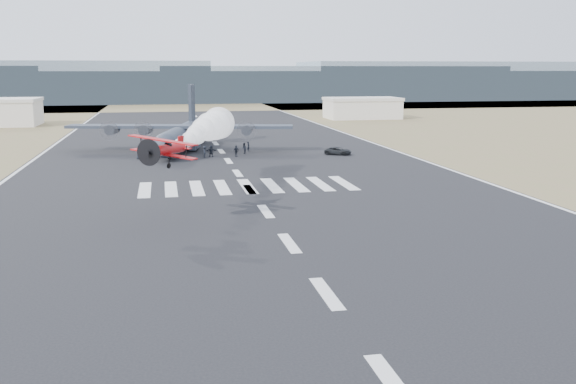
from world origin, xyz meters
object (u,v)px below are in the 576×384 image
object	(u,v)px
support_vehicle	(338,151)
crew_h	(148,153)
transport_aircraft	(182,134)
crew_b	(244,148)
crew_c	(205,152)
aerobatic_biplane	(165,149)
crew_d	(236,151)
hangar_right	(362,108)
crew_g	(248,146)
crew_e	(138,154)
crew_a	(147,151)
crew_f	(211,151)

from	to	relation	value
support_vehicle	crew_h	bearing A→B (deg)	117.51
transport_aircraft	crew_b	bearing A→B (deg)	-22.96
transport_aircraft	crew_c	world-z (taller)	transport_aircraft
crew_c	aerobatic_biplane	bearing A→B (deg)	170.11
transport_aircraft	crew_d	size ratio (longest dim) A/B	21.31
hangar_right	crew_d	distance (m)	85.51
crew_g	aerobatic_biplane	bearing A→B (deg)	-163.53
crew_e	crew_g	size ratio (longest dim) A/B	1.06
crew_c	crew_e	distance (m)	10.30
crew_h	crew_d	bearing A→B (deg)	-175.13
crew_c	crew_e	bearing A→B (deg)	87.64
crew_a	crew_h	bearing A→B (deg)	-31.66
hangar_right	crew_g	bearing A→B (deg)	-121.76
transport_aircraft	crew_f	size ratio (longest dim) A/B	20.35
crew_a	crew_g	world-z (taller)	crew_a
support_vehicle	crew_f	distance (m)	20.67
crew_a	crew_f	xyz separation A→B (m)	(10.06, -2.42, 0.03)
hangar_right	crew_c	bearing A→B (deg)	-123.86
crew_h	hangar_right	bearing A→B (deg)	-125.28
transport_aircraft	crew_b	size ratio (longest dim) A/B	20.80
transport_aircraft	crew_g	xyz separation A→B (m)	(10.98, -3.49, -2.03)
support_vehicle	crew_a	world-z (taller)	crew_a
transport_aircraft	crew_g	distance (m)	11.70
support_vehicle	crew_g	world-z (taller)	crew_g
crew_g	crew_f	bearing A→B (deg)	163.48
crew_d	crew_f	xyz separation A→B (m)	(-3.98, 0.26, 0.04)
hangar_right	crew_d	xyz separation A→B (m)	(-44.25, -73.14, -2.12)
transport_aircraft	crew_e	distance (m)	12.33
crew_e	crew_f	world-z (taller)	crew_f
support_vehicle	crew_d	xyz separation A→B (m)	(-16.64, 1.12, 0.28)
crew_c	crew_e	size ratio (longest dim) A/B	1.09
aerobatic_biplane	crew_c	xyz separation A→B (m)	(6.27, 43.30, -5.81)
crew_b	crew_e	xyz separation A→B (m)	(-16.95, -2.93, -0.06)
crew_a	crew_b	bearing A→B (deg)	54.04
aerobatic_biplane	transport_aircraft	size ratio (longest dim) A/B	0.17
crew_g	crew_h	size ratio (longest dim) A/B	0.92
crew_b	aerobatic_biplane	bearing A→B (deg)	-19.65
aerobatic_biplane	support_vehicle	world-z (taller)	aerobatic_biplane
transport_aircraft	crew_f	xyz separation A→B (m)	(4.19, -9.44, -1.91)
crew_a	crew_c	bearing A→B (deg)	35.56
crew_f	crew_d	bearing A→B (deg)	-175.19
aerobatic_biplane	transport_aircraft	xyz separation A→B (m)	(3.11, 53.27, -3.89)
hangar_right	support_vehicle	world-z (taller)	hangar_right
crew_g	crew_h	world-z (taller)	crew_h
support_vehicle	transport_aircraft	bearing A→B (deg)	95.19
crew_e	crew_b	bearing A→B (deg)	-111.94
crew_d	crew_h	distance (m)	13.80
crew_d	hangar_right	bearing A→B (deg)	31.39
crew_g	crew_e	bearing A→B (deg)	141.59
aerobatic_biplane	crew_d	world-z (taller)	aerobatic_biplane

